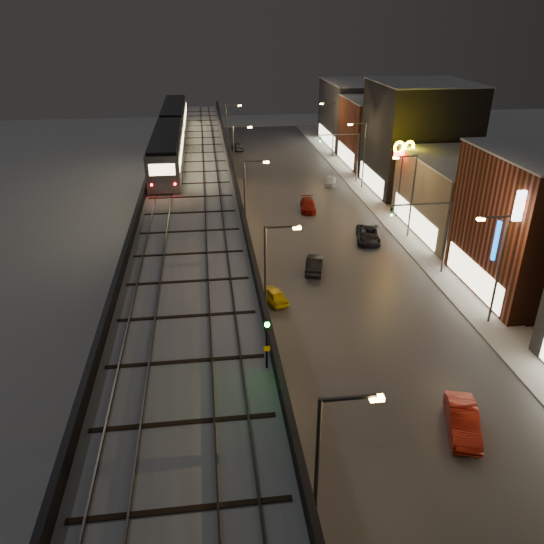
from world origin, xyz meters
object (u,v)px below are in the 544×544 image
car_near_white (314,264)px  subway_train (171,132)px  car_onc_red (330,181)px  car_onc_silver (462,421)px  car_onc_white (308,205)px  sign_citgo (526,224)px  car_far_white (237,147)px  car_taxi (274,295)px  car_onc_dark (368,235)px  rail_signal (267,335)px

car_near_white → subway_train: bearing=-46.0°
car_onc_red → car_near_white: bearing=-89.1°
car_onc_silver → car_onc_white: size_ratio=1.03×
car_near_white → sign_citgo: sign_citgo is taller
car_near_white → car_far_white: car_near_white is taller
subway_train → car_far_white: bearing=69.0°
car_taxi → car_near_white: size_ratio=0.84×
car_taxi → car_onc_dark: size_ratio=0.69×
subway_train → car_onc_silver: subway_train is taller
car_onc_silver → sign_citgo: bearing=68.9°
rail_signal → car_near_white: size_ratio=0.63×
subway_train → rail_signal: (6.40, -48.05, 0.02)m
car_far_white → car_onc_dark: (11.00, -43.68, 0.06)m
car_onc_red → rail_signal: bearing=-89.7°
car_onc_red → subway_train: bearing=-156.1°
rail_signal → car_onc_white: size_ratio=0.61×
car_onc_dark → sign_citgo: bearing=-57.3°
rail_signal → car_onc_white: (9.92, 40.59, -7.90)m
car_onc_red → car_onc_silver: bearing=-77.2°
car_onc_white → car_onc_red: (5.16, 10.11, -0.02)m
car_far_white → car_onc_silver: size_ratio=0.85×
subway_train → sign_citgo: bearing=-52.4°
car_far_white → sign_citgo: sign_citgo is taller
car_far_white → car_onc_red: bearing=106.4°
subway_train → car_far_white: (9.88, 25.69, -7.87)m
car_taxi → car_far_white: 55.56m
sign_citgo → car_onc_silver: bearing=-128.2°
car_far_white → subway_train: bearing=58.6°
car_onc_white → car_onc_dark: bearing=-59.1°
rail_signal → sign_citgo: (20.60, 12.96, -0.38)m
car_onc_white → rail_signal: bearing=-96.2°
car_taxi → car_onc_silver: car_onc_silver is taller
rail_signal → car_near_white: bearing=72.8°
subway_train → car_onc_white: size_ratio=8.76×
car_onc_white → car_near_white: bearing=-91.2°
car_onc_silver → car_far_white: bearing=113.5°
car_taxi → car_onc_white: car_onc_white is taller
car_far_white → car_onc_white: (6.44, -33.15, -0.02)m
car_taxi → car_onc_red: 34.79m
subway_train → sign_citgo: size_ratio=3.67×
car_near_white → car_onc_red: size_ratio=1.17×
rail_signal → car_onc_silver: bearing=7.1°
rail_signal → car_far_white: 74.24m
rail_signal → car_onc_red: rail_signal is taller
rail_signal → sign_citgo: 24.34m
car_near_white → car_onc_white: bearing=-84.0°
car_onc_dark → car_onc_red: size_ratio=1.42×
rail_signal → car_near_white: rail_signal is taller
subway_train → car_onc_red: (21.49, 2.65, -7.90)m
car_onc_white → sign_citgo: sign_citgo is taller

